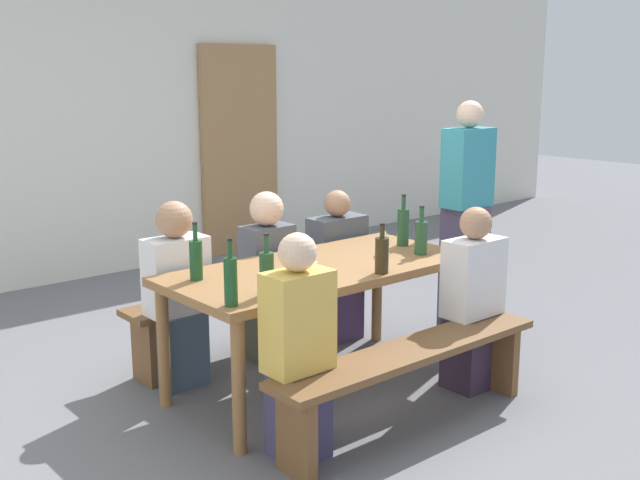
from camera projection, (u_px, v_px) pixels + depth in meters
ground_plane at (320, 386)px, 4.64m from camera, size 24.00×24.00×0.00m
back_wall at (72, 99)px, 6.80m from camera, size 14.00×0.20×3.20m
wooden_door at (240, 150)px, 7.88m from camera, size 0.90×0.06×2.10m
tasting_table at (320, 279)px, 4.50m from camera, size 1.83×0.85×0.75m
bench_near at (411, 366)px, 4.03m from camera, size 1.73×0.30×0.45m
bench_far at (249, 303)px, 5.11m from camera, size 1.73×0.30×0.45m
wine_bottle_0 at (403, 226)px, 4.96m from camera, size 0.08×0.08×0.33m
wine_bottle_1 at (421, 237)px, 4.73m from camera, size 0.08×0.08×0.30m
wine_bottle_2 at (382, 254)px, 4.29m from camera, size 0.08×0.08×0.28m
wine_bottle_3 at (196, 259)px, 4.15m from camera, size 0.07×0.07×0.32m
wine_bottle_4 at (231, 280)px, 3.69m from camera, size 0.07×0.07×0.33m
wine_bottle_5 at (267, 273)px, 3.86m from camera, size 0.07×0.07×0.32m
wine_glass_0 at (385, 237)px, 4.72m from camera, size 0.07×0.07×0.15m
wine_glass_1 at (313, 245)px, 4.51m from camera, size 0.06×0.06×0.15m
seated_guest_near_0 at (298, 353)px, 3.70m from camera, size 0.32×0.24×1.12m
seated_guest_near_1 at (472, 304)px, 4.54m from camera, size 0.37×0.24×1.09m
seated_guest_far_0 at (177, 298)px, 4.57m from camera, size 0.37×0.24×1.12m
seated_guest_far_1 at (268, 278)px, 4.99m from camera, size 0.32×0.24×1.11m
seated_guest_far_2 at (337, 271)px, 5.38m from camera, size 0.41×0.24×1.06m
standing_host at (465, 224)px, 5.40m from camera, size 0.35×0.24×1.65m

